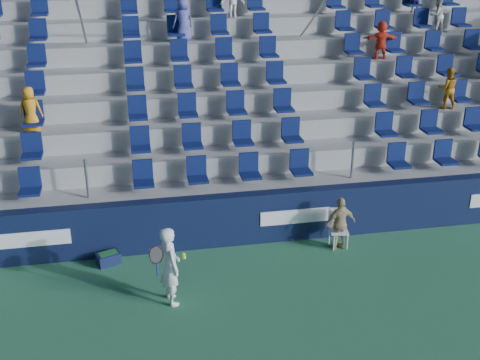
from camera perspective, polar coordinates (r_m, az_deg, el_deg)
name	(u,v)px	position (r m, az deg, el deg)	size (l,w,h in m)	color
ground	(258,328)	(11.12, 1.71, -13.85)	(70.00, 70.00, 0.00)	#31734B
sponsor_wall	(228,220)	(13.43, -1.11, -3.80)	(24.00, 0.32, 1.20)	#0F1737
grandstand	(198,94)	(17.61, -3.97, 8.15)	(24.00, 8.17, 6.63)	#9E9E99
tennis_player	(170,266)	(11.43, -6.64, -8.07)	(0.69, 0.66, 1.59)	silver
line_judge_chair	(338,225)	(13.60, 9.26, -4.22)	(0.44, 0.45, 0.88)	white
line_judge	(340,223)	(13.43, 9.48, -4.08)	(0.72, 0.30, 1.22)	tan
ball_bin	(108,258)	(13.17, -12.38, -7.23)	(0.55, 0.46, 0.26)	#10193B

